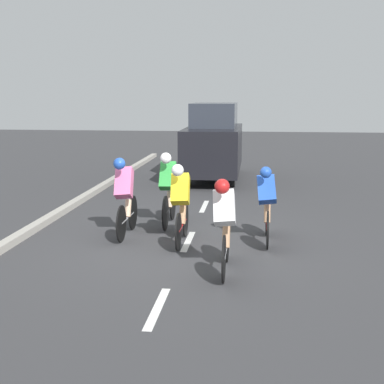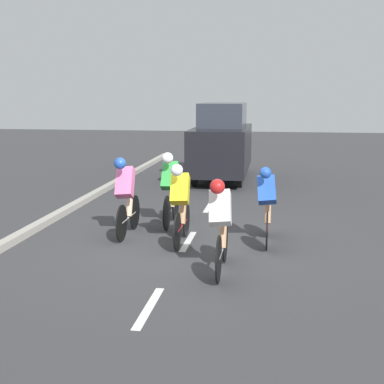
% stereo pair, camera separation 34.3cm
% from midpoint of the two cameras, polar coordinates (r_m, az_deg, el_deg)
% --- Properties ---
extents(ground_plane, '(60.00, 60.00, 0.00)m').
position_cam_midpoint_polar(ground_plane, '(9.92, -1.56, -5.61)').
color(ground_plane, '#38383A').
extents(lane_stripe_near, '(0.12, 1.40, 0.01)m').
position_cam_midpoint_polar(lane_stripe_near, '(7.12, -5.12, -12.22)').
color(lane_stripe_near, white).
rests_on(lane_stripe_near, ground).
extents(lane_stripe_mid, '(0.12, 1.40, 0.01)m').
position_cam_midpoint_polar(lane_stripe_mid, '(10.10, -1.39, -5.28)').
color(lane_stripe_mid, white).
rests_on(lane_stripe_mid, ground).
extents(lane_stripe_far, '(0.12, 1.40, 0.01)m').
position_cam_midpoint_polar(lane_stripe_far, '(13.19, 0.57, -1.53)').
color(lane_stripe_far, white).
rests_on(lane_stripe_far, ground).
extents(curb, '(0.20, 26.96, 0.14)m').
position_cam_midpoint_polar(curb, '(10.99, -18.19, -4.15)').
color(curb, '#A8A399').
rests_on(curb, ground).
extents(cyclist_pink, '(0.37, 1.66, 1.57)m').
position_cam_midpoint_polar(cyclist_pink, '(10.38, -8.11, -0.31)').
color(cyclist_pink, black).
rests_on(cyclist_pink, ground).
extents(cyclist_green, '(0.33, 1.69, 1.57)m').
position_cam_midpoint_polar(cyclist_green, '(11.13, -3.43, 0.50)').
color(cyclist_green, black).
rests_on(cyclist_green, ground).
extents(cyclist_yellow, '(0.35, 1.66, 1.52)m').
position_cam_midpoint_polar(cyclist_yellow, '(9.76, -2.21, -1.07)').
color(cyclist_yellow, black).
rests_on(cyclist_yellow, ground).
extents(cyclist_white, '(0.37, 1.73, 1.52)m').
position_cam_midpoint_polar(cyclist_white, '(8.19, 2.32, -3.35)').
color(cyclist_white, black).
rests_on(cyclist_white, ground).
extents(cyclist_blue, '(0.37, 1.65, 1.47)m').
position_cam_midpoint_polar(cyclist_blue, '(9.91, 7.00, -1.17)').
color(cyclist_blue, black).
rests_on(cyclist_blue, ground).
extents(support_car, '(1.70, 4.44, 2.44)m').
position_cam_midpoint_polar(support_car, '(17.28, 1.77, 5.33)').
color(support_car, black).
rests_on(support_car, ground).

